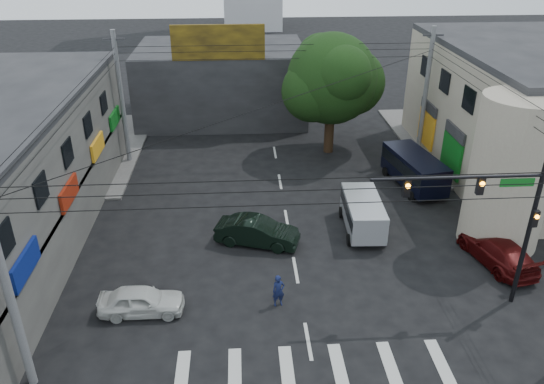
{
  "coord_description": "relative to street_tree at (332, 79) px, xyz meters",
  "views": [
    {
      "loc": [
        -2.52,
        -19.41,
        15.29
      ],
      "look_at": [
        -1.04,
        4.0,
        3.34
      ],
      "focal_mm": 35.0,
      "sensor_mm": 36.0,
      "label": 1
    }
  ],
  "objects": [
    {
      "name": "maroon_sedan",
      "position": [
        6.1,
        -14.98,
        -4.78
      ],
      "size": [
        3.94,
        5.59,
        1.39
      ],
      "primitive_type": "imported",
      "rotation": [
        0.0,
        0.0,
        3.36
      ],
      "color": "#3E0808",
      "rests_on": "ground"
    },
    {
      "name": "utility_pole_near_left",
      "position": [
        -14.5,
        -21.5,
        -0.87
      ],
      "size": [
        0.32,
        0.32,
        9.2
      ],
      "primitive_type": "cylinder",
      "color": "#59595B",
      "rests_on": "ground"
    },
    {
      "name": "navy_van",
      "position": [
        4.53,
        -6.19,
        -4.39
      ],
      "size": [
        6.15,
        4.02,
        2.16
      ],
      "primitive_type": null,
      "rotation": [
        0.0,
        0.0,
        1.76
      ],
      "color": "black",
      "rests_on": "ground"
    },
    {
      "name": "traffic_officer",
      "position": [
        -5.04,
        -17.6,
        -4.7
      ],
      "size": [
        0.71,
        0.59,
        1.54
      ],
      "primitive_type": "imported",
      "rotation": [
        0.0,
        0.0,
        0.21
      ],
      "color": "#11193E",
      "rests_on": "ground"
    },
    {
      "name": "silver_minivan",
      "position": [
        0.05,
        -11.45,
        -4.52
      ],
      "size": [
        4.56,
        2.21,
        1.9
      ],
      "primitive_type": null,
      "rotation": [
        0.0,
        0.0,
        1.53
      ],
      "color": "#A5A8AD",
      "rests_on": "ground"
    },
    {
      "name": "ground",
      "position": [
        -4.0,
        -17.0,
        -5.47
      ],
      "size": [
        160.0,
        160.0,
        0.0
      ],
      "primitive_type": "plane",
      "color": "black",
      "rests_on": "ground"
    },
    {
      "name": "billboard",
      "position": [
        -8.0,
        4.1,
        1.83
      ],
      "size": [
        7.0,
        0.3,
        2.6
      ],
      "primitive_type": "cube",
      "color": "olive",
      "rests_on": "building_far"
    },
    {
      "name": "white_compact",
      "position": [
        -11.04,
        -17.74,
        -4.84
      ],
      "size": [
        1.5,
        3.7,
        1.26
      ],
      "primitive_type": "imported",
      "rotation": [
        0.0,
        0.0,
        1.57
      ],
      "color": "silver",
      "rests_on": "ground"
    },
    {
      "name": "street_tree",
      "position": [
        0.0,
        0.0,
        0.0
      ],
      "size": [
        6.4,
        6.4,
        8.7
      ],
      "color": "black",
      "rests_on": "ground"
    },
    {
      "name": "building_far",
      "position": [
        -8.0,
        9.0,
        -2.47
      ],
      "size": [
        14.0,
        10.0,
        6.0
      ],
      "primitive_type": "cube",
      "color": "#232326",
      "rests_on": "ground"
    },
    {
      "name": "corner_column",
      "position": [
        7.0,
        -13.0,
        -1.47
      ],
      "size": [
        4.0,
        4.0,
        8.0
      ],
      "primitive_type": "cylinder",
      "color": "gray",
      "rests_on": "ground"
    },
    {
      "name": "sidewalk_far_left",
      "position": [
        -22.0,
        1.0,
        -5.4
      ],
      "size": [
        16.0,
        16.0,
        0.15
      ],
      "primitive_type": "cube",
      "color": "#514F4C",
      "rests_on": "ground"
    },
    {
      "name": "sidewalk_far_right",
      "position": [
        14.0,
        1.0,
        -5.4
      ],
      "size": [
        16.0,
        16.0,
        0.15
      ],
      "primitive_type": "cube",
      "color": "#514F4C",
      "rests_on": "ground"
    },
    {
      "name": "dark_sedan",
      "position": [
        -5.79,
        -12.45,
        -4.75
      ],
      "size": [
        3.98,
        5.25,
        1.45
      ],
      "primitive_type": "imported",
      "rotation": [
        0.0,
        0.0,
        1.28
      ],
      "color": "black",
      "rests_on": "ground"
    },
    {
      "name": "utility_pole_far_left",
      "position": [
        -14.5,
        -1.0,
        -0.87
      ],
      "size": [
        0.32,
        0.32,
        9.2
      ],
      "primitive_type": "cylinder",
      "color": "#59595B",
      "rests_on": "ground"
    },
    {
      "name": "utility_pole_far_right",
      "position": [
        6.5,
        -1.0,
        -0.87
      ],
      "size": [
        0.32,
        0.32,
        9.2
      ],
      "primitive_type": "cylinder",
      "color": "#59595B",
      "rests_on": "ground"
    },
    {
      "name": "traffic_gantry",
      "position": [
        3.82,
        -18.0,
        -0.64
      ],
      "size": [
        7.1,
        0.35,
        7.2
      ],
      "color": "black",
      "rests_on": "ground"
    }
  ]
}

